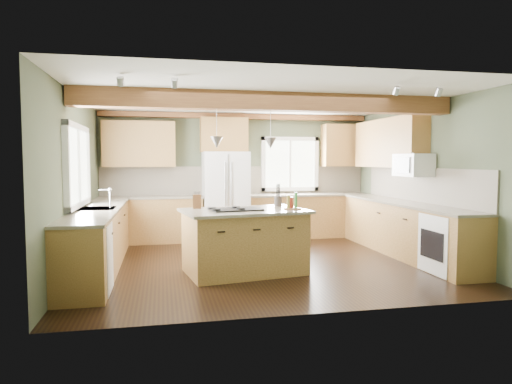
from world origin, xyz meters
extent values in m
plane|color=black|center=(0.00, 0.00, 0.00)|extent=(5.60, 5.60, 0.00)
plane|color=silver|center=(0.00, 0.00, 2.60)|extent=(5.60, 5.60, 0.00)
plane|color=#475139|center=(0.00, 2.50, 1.30)|extent=(5.60, 0.00, 5.60)
plane|color=#475139|center=(-2.80, 0.00, 1.30)|extent=(0.00, 5.00, 5.00)
plane|color=#475139|center=(2.80, 0.00, 1.30)|extent=(0.00, 5.00, 5.00)
cube|color=#5B301A|center=(0.00, -0.59, 2.47)|extent=(5.55, 0.26, 0.26)
cube|color=#5B301A|center=(0.00, 2.40, 2.54)|extent=(5.55, 0.20, 0.10)
cube|color=brown|center=(0.00, 2.48, 1.21)|extent=(5.58, 0.03, 0.58)
cube|color=brown|center=(2.78, 0.05, 1.21)|extent=(0.03, 3.70, 0.58)
cube|color=brown|center=(-1.79, 2.20, 0.44)|extent=(2.02, 0.60, 0.88)
cube|color=brown|center=(-1.79, 2.20, 0.90)|extent=(2.06, 0.64, 0.04)
cube|color=brown|center=(1.49, 2.20, 0.44)|extent=(2.62, 0.60, 0.88)
cube|color=brown|center=(1.49, 2.20, 0.90)|extent=(2.66, 0.64, 0.04)
cube|color=brown|center=(-2.50, 0.05, 0.44)|extent=(0.60, 3.70, 0.88)
cube|color=brown|center=(-2.50, 0.05, 0.90)|extent=(0.64, 3.74, 0.04)
cube|color=brown|center=(2.50, 0.05, 0.44)|extent=(0.60, 3.70, 0.88)
cube|color=brown|center=(2.50, 0.05, 0.90)|extent=(0.64, 3.74, 0.04)
cube|color=brown|center=(-1.99, 2.33, 1.95)|extent=(1.40, 0.35, 0.90)
cube|color=brown|center=(-0.30, 2.33, 2.15)|extent=(0.96, 0.35, 0.70)
cube|color=brown|center=(2.62, 0.90, 1.95)|extent=(0.35, 2.20, 0.90)
cube|color=brown|center=(2.30, 2.33, 1.95)|extent=(0.90, 0.35, 0.90)
cube|color=white|center=(-2.78, 0.05, 1.55)|extent=(0.04, 1.60, 1.05)
cube|color=white|center=(1.15, 2.48, 1.55)|extent=(1.10, 0.04, 1.00)
cube|color=#262628|center=(-2.50, 0.05, 0.91)|extent=(0.50, 0.65, 0.03)
cylinder|color=#B2B2B7|center=(-2.32, 0.05, 1.05)|extent=(0.02, 0.02, 0.28)
cube|color=white|center=(-2.49, -1.25, 0.43)|extent=(0.60, 0.60, 0.84)
cube|color=white|center=(2.49, -1.25, 0.43)|extent=(0.60, 0.72, 0.84)
cube|color=white|center=(2.58, -0.05, 1.55)|extent=(0.40, 0.70, 0.38)
cone|color=#B2B2B7|center=(-0.80, -0.65, 1.88)|extent=(0.18, 0.18, 0.16)
cone|color=#B2B2B7|center=(0.00, -0.52, 1.88)|extent=(0.18, 0.18, 0.16)
cube|color=white|center=(-0.30, 2.12, 0.90)|extent=(0.90, 0.74, 1.80)
cube|color=brown|center=(-0.40, -0.59, 0.44)|extent=(1.77, 1.24, 0.88)
cube|color=brown|center=(-0.40, -0.59, 0.90)|extent=(1.89, 1.37, 0.04)
cube|color=black|center=(-0.53, -0.61, 0.93)|extent=(0.77, 0.58, 0.02)
cube|color=brown|center=(-1.05, -0.29, 1.02)|extent=(0.13, 0.10, 0.21)
cylinder|color=#3B342F|center=(0.20, -0.21, 1.00)|extent=(0.15, 0.15, 0.16)
camera|label=1|loc=(-1.55, -7.02, 1.63)|focal=32.00mm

